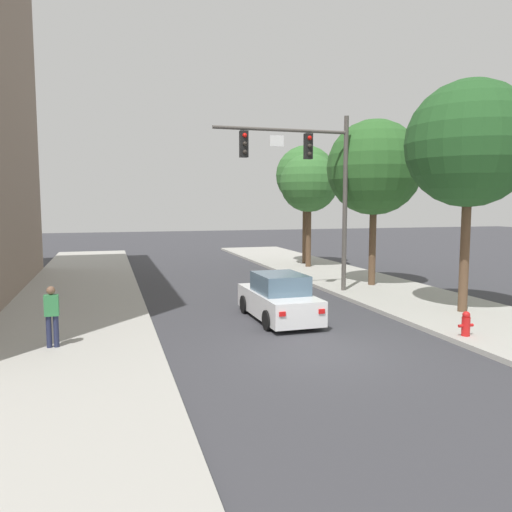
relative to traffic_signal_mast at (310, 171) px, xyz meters
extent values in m
plane|color=#38383D|center=(-2.96, -7.85, -5.31)|extent=(120.00, 120.00, 0.00)
cube|color=#A8A59E|center=(-9.46, -7.85, -5.23)|extent=(5.00, 60.00, 0.15)
cylinder|color=#514C47|center=(1.64, 0.01, -1.41)|extent=(0.20, 0.20, 7.50)
cylinder|color=#514C47|center=(-1.27, 0.01, 1.64)|extent=(5.81, 0.14, 0.14)
cube|color=black|center=(-0.11, 0.01, 1.02)|extent=(0.32, 0.28, 1.05)
sphere|color=red|center=(-0.11, -0.14, 1.35)|extent=(0.18, 0.18, 0.18)
sphere|color=#2D2823|center=(-0.11, -0.14, 1.02)|extent=(0.18, 0.18, 0.18)
sphere|color=#2D2823|center=(-0.11, -0.14, 0.69)|extent=(0.18, 0.18, 0.18)
cube|color=black|center=(-2.89, 0.01, 1.02)|extent=(0.32, 0.28, 1.05)
sphere|color=red|center=(-2.89, -0.14, 1.35)|extent=(0.18, 0.18, 0.18)
sphere|color=#2D2823|center=(-2.89, -0.14, 1.02)|extent=(0.18, 0.18, 0.18)
sphere|color=#2D2823|center=(-2.89, -0.14, 0.69)|extent=(0.18, 0.18, 0.18)
cube|color=white|center=(-1.50, -0.01, 1.19)|extent=(0.60, 0.03, 0.44)
cube|color=silver|center=(-2.74, -3.89, -4.75)|extent=(1.77, 4.23, 0.80)
cube|color=slate|center=(-2.74, -4.04, -4.03)|extent=(1.53, 2.02, 0.64)
cylinder|color=black|center=(-3.57, -2.60, -4.99)|extent=(0.23, 0.64, 0.64)
cylinder|color=black|center=(-1.96, -2.57, -4.99)|extent=(0.23, 0.64, 0.64)
cylinder|color=black|center=(-3.53, -5.20, -4.99)|extent=(0.23, 0.64, 0.64)
cylinder|color=black|center=(-1.91, -5.17, -4.99)|extent=(0.23, 0.64, 0.64)
cube|color=red|center=(-3.35, -6.02, -4.63)|extent=(0.20, 0.04, 0.14)
cube|color=red|center=(-2.07, -6.00, -4.63)|extent=(0.20, 0.04, 0.14)
cylinder|color=#232847|center=(-9.82, -5.83, -4.73)|extent=(0.14, 0.14, 0.85)
cylinder|color=#232847|center=(-9.64, -5.83, -4.73)|extent=(0.14, 0.14, 0.85)
cube|color=#337F47|center=(-9.73, -5.83, -4.03)|extent=(0.36, 0.22, 0.56)
sphere|color=brown|center=(-9.73, -5.83, -3.63)|extent=(0.22, 0.22, 0.22)
cylinder|color=red|center=(1.56, -7.97, -4.88)|extent=(0.24, 0.24, 0.55)
sphere|color=red|center=(1.56, -7.97, -4.55)|extent=(0.22, 0.22, 0.22)
cylinder|color=red|center=(1.38, -7.97, -4.86)|extent=(0.12, 0.09, 0.09)
cylinder|color=red|center=(1.74, -7.97, -4.86)|extent=(0.12, 0.09, 0.09)
cylinder|color=brown|center=(3.72, -5.14, -3.06)|extent=(0.32, 0.32, 4.21)
sphere|color=#235123|center=(3.72, -5.14, 0.67)|extent=(4.33, 4.33, 4.33)
cylinder|color=brown|center=(3.57, 0.99, -3.25)|extent=(0.32, 0.32, 3.81)
sphere|color=#2D6028|center=(3.57, 0.99, 0.28)|extent=(4.36, 4.36, 4.36)
cylinder|color=brown|center=(3.35, 8.22, -3.30)|extent=(0.32, 0.32, 3.72)
sphere|color=#387033|center=(3.35, 8.22, -0.14)|extent=(3.47, 3.47, 3.47)
cylinder|color=brown|center=(3.82, 9.96, -3.08)|extent=(0.32, 0.32, 4.16)
sphere|color=#387033|center=(3.82, 9.96, 0.40)|extent=(3.74, 3.74, 3.74)
camera|label=1|loc=(-8.26, -19.83, -1.36)|focal=35.25mm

